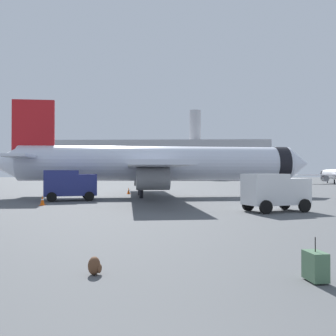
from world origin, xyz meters
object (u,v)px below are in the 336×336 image
(safety_cone_mid, at_px, (129,191))
(safety_cone_far, at_px, (42,200))
(airplane_at_gate, at_px, (156,164))
(traveller_backpack, at_px, (95,266))
(service_truck, at_px, (69,184))
(cargo_van, at_px, (275,191))
(safety_cone_near, at_px, (290,198))
(rolling_suitcase, at_px, (315,266))

(safety_cone_mid, distance_m, safety_cone_far, 16.56)
(airplane_at_gate, distance_m, traveller_backpack, 31.34)
(safety_cone_mid, relative_size, safety_cone_far, 0.99)
(service_truck, height_order, traveller_backpack, service_truck)
(airplane_at_gate, xyz_separation_m, traveller_backpack, (0.54, -31.15, -3.42))
(cargo_van, bearing_deg, safety_cone_near, 67.45)
(cargo_van, relative_size, rolling_suitcase, 4.39)
(airplane_at_gate, distance_m, service_truck, 10.23)
(safety_cone_mid, xyz_separation_m, safety_cone_far, (-4.78, -15.85, 0.00))
(safety_cone_near, bearing_deg, service_truck, 176.67)
(airplane_at_gate, height_order, safety_cone_near, airplane_at_gate)
(safety_cone_near, distance_m, safety_cone_far, 21.39)
(rolling_suitcase, bearing_deg, airplane_at_gate, 100.98)
(airplane_at_gate, distance_m, safety_cone_near, 14.88)
(service_truck, height_order, rolling_suitcase, service_truck)
(airplane_at_gate, xyz_separation_m, safety_cone_near, (12.49, -7.41, -3.26))
(airplane_at_gate, relative_size, safety_cone_mid, 43.14)
(cargo_van, relative_size, safety_cone_near, 5.94)
(traveller_backpack, bearing_deg, airplane_at_gate, 91.00)
(cargo_van, distance_m, safety_cone_mid, 23.92)
(service_truck, xyz_separation_m, safety_cone_far, (-0.72, -4.86, -1.19))
(airplane_at_gate, height_order, rolling_suitcase, airplane_at_gate)
(service_truck, relative_size, cargo_van, 1.09)
(airplane_at_gate, bearing_deg, service_truck, -141.65)
(service_truck, height_order, cargo_van, service_truck)
(airplane_at_gate, xyz_separation_m, safety_cone_far, (-8.58, -11.09, -3.24))
(safety_cone_mid, xyz_separation_m, traveller_backpack, (4.35, -35.92, -0.18))
(cargo_van, bearing_deg, safety_cone_far, 166.79)
(airplane_at_gate, distance_m, rolling_suitcase, 32.31)
(safety_cone_far, height_order, traveller_backpack, safety_cone_far)
(safety_cone_mid, bearing_deg, cargo_van, -56.95)
(cargo_van, distance_m, safety_cone_near, 8.57)
(service_truck, xyz_separation_m, safety_cone_near, (20.35, -1.19, -1.21))
(safety_cone_mid, height_order, traveller_backpack, safety_cone_mid)
(service_truck, xyz_separation_m, safety_cone_mid, (4.05, 10.99, -1.20))
(safety_cone_near, bearing_deg, rolling_suitcase, -104.77)
(service_truck, bearing_deg, cargo_van, -27.89)
(safety_cone_mid, relative_size, rolling_suitcase, 0.75)
(safety_cone_near, bearing_deg, traveller_backpack, -116.71)
(traveller_backpack, bearing_deg, safety_cone_near, 63.29)
(service_truck, relative_size, rolling_suitcase, 4.78)
(safety_cone_near, xyz_separation_m, safety_cone_mid, (-16.30, 12.17, 0.01))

